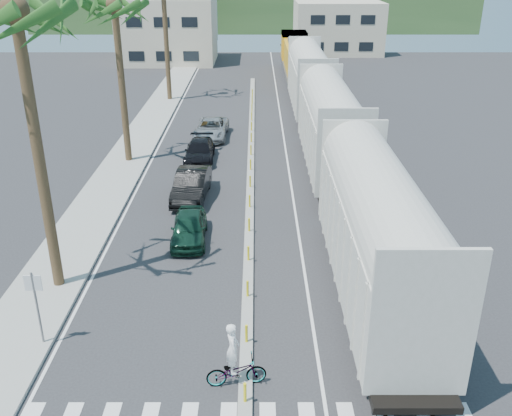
{
  "coord_description": "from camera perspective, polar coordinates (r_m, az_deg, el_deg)",
  "views": [
    {
      "loc": [
        0.33,
        -14.77,
        12.85
      ],
      "look_at": [
        0.35,
        9.68,
        2.0
      ],
      "focal_mm": 40.0,
      "sensor_mm": 36.0,
      "label": 1
    }
  ],
  "objects": [
    {
      "name": "freight_train",
      "position": [
        41.73,
        6.49,
        9.99
      ],
      "size": [
        3.0,
        60.94,
        5.85
      ],
      "color": "beige",
      "rests_on": "ground"
    },
    {
      "name": "median",
      "position": [
        37.01,
        -0.55,
        3.75
      ],
      "size": [
        0.45,
        60.0,
        0.85
      ],
      "color": "gray",
      "rests_on": "ground"
    },
    {
      "name": "car_rear",
      "position": [
        44.21,
        -4.49,
        7.92
      ],
      "size": [
        2.85,
        5.36,
        1.43
      ],
      "primitive_type": "imported",
      "rotation": [
        0.0,
        0.0,
        -0.05
      ],
      "color": "#A2A4A7",
      "rests_on": "ground"
    },
    {
      "name": "sidewalk",
      "position": [
        42.7,
        -12.04,
        5.99
      ],
      "size": [
        3.0,
        90.0,
        0.15
      ],
      "primitive_type": "cube",
      "color": "gray",
      "rests_on": "ground"
    },
    {
      "name": "car_lead",
      "position": [
        28.02,
        -6.71,
        -1.94
      ],
      "size": [
        1.97,
        4.25,
        1.41
      ],
      "primitive_type": "imported",
      "rotation": [
        0.0,
        0.0,
        0.04
      ],
      "color": "#103021",
      "rests_on": "ground"
    },
    {
      "name": "buildings",
      "position": [
        87.11,
        -4.71,
        18.27
      ],
      "size": [
        38.0,
        27.0,
        10.0
      ],
      "color": "beige",
      "rests_on": "ground"
    },
    {
      "name": "ground",
      "position": [
        19.59,
        -1.05,
        -17.09
      ],
      "size": [
        140.0,
        140.0,
        0.0
      ],
      "primitive_type": "plane",
      "color": "#28282B",
      "rests_on": "ground"
    },
    {
      "name": "street_sign",
      "position": [
        21.4,
        -21.16,
        -8.45
      ],
      "size": [
        0.6,
        0.08,
        3.0
      ],
      "color": "slate",
      "rests_on": "ground"
    },
    {
      "name": "rails",
      "position": [
        44.9,
        5.98,
        7.21
      ],
      "size": [
        1.56,
        100.0,
        0.06
      ],
      "color": "black",
      "rests_on": "ground"
    },
    {
      "name": "car_second",
      "position": [
        32.9,
        -6.47,
        2.31
      ],
      "size": [
        2.3,
        5.16,
        1.63
      ],
      "primitive_type": "imported",
      "rotation": [
        0.0,
        0.0,
        -0.06
      ],
      "color": "black",
      "rests_on": "ground"
    },
    {
      "name": "lane_markings",
      "position": [
        41.87,
        -3.45,
        6.02
      ],
      "size": [
        9.42,
        90.0,
        0.01
      ],
      "color": "silver",
      "rests_on": "ground"
    },
    {
      "name": "cyclist",
      "position": [
        19.07,
        -2.07,
        -15.49
      ],
      "size": [
        1.2,
        2.14,
        2.35
      ],
      "rotation": [
        0.0,
        0.0,
        1.7
      ],
      "color": "#9EA0A5",
      "rests_on": "ground"
    },
    {
      "name": "car_third",
      "position": [
        39.07,
        -5.66,
        5.67
      ],
      "size": [
        1.97,
        4.74,
        1.37
      ],
      "primitive_type": "imported",
      "rotation": [
        0.0,
        0.0,
        0.01
      ],
      "color": "black",
      "rests_on": "ground"
    }
  ]
}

